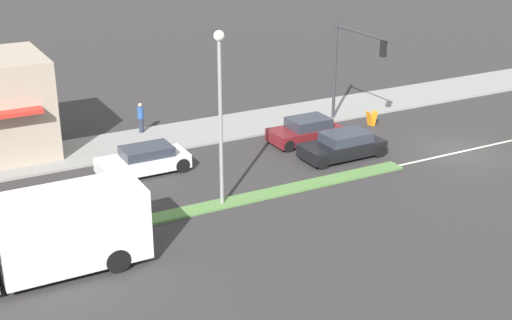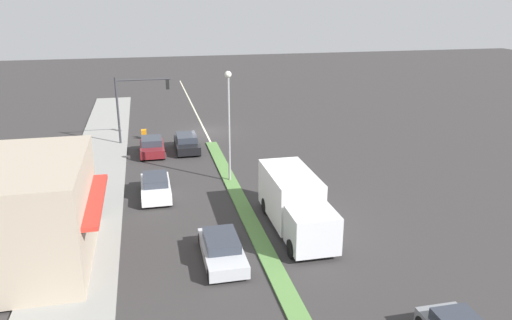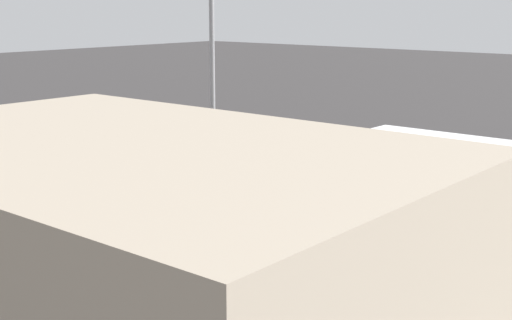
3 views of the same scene
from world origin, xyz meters
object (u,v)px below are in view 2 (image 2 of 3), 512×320
object	(u,v)px
warning_aframe_sign	(144,134)
suv_black	(187,143)
sedan_maroon	(152,147)
sedan_silver	(222,249)
street_lamp	(229,112)
pedestrian	(69,178)
traffic_signal_main	(135,98)
delivery_truck	(295,202)
van_white	(156,187)

from	to	relation	value
warning_aframe_sign	suv_black	world-z (taller)	suv_black
sedan_maroon	sedan_silver	bearing A→B (deg)	98.92
street_lamp	pedestrian	size ratio (longest dim) A/B	4.47
traffic_signal_main	suv_black	xyz separation A→B (m)	(-3.92, 3.04, -3.27)
warning_aframe_sign	street_lamp	bearing A→B (deg)	114.86
sedan_maroon	suv_black	bearing A→B (deg)	-171.61
delivery_truck	suv_black	distance (m)	16.17
delivery_truck	van_white	distance (m)	9.49
traffic_signal_main	pedestrian	xyz separation A→B (m)	(4.19, 10.67, -2.91)
warning_aframe_sign	suv_black	distance (m)	5.47
pedestrian	delivery_truck	distance (m)	14.82
sedan_silver	traffic_signal_main	bearing A→B (deg)	-79.56
traffic_signal_main	suv_black	world-z (taller)	traffic_signal_main
pedestrian	delivery_truck	xyz separation A→B (m)	(-12.52, 7.91, 0.48)
pedestrian	warning_aframe_sign	size ratio (longest dim) A/B	1.97
street_lamp	sedan_silver	bearing A→B (deg)	78.19
traffic_signal_main	sedan_silver	size ratio (longest dim) A/B	1.29
delivery_truck	suv_black	world-z (taller)	delivery_truck
warning_aframe_sign	sedan_silver	world-z (taller)	sedan_silver
sedan_maroon	street_lamp	bearing A→B (deg)	124.32
pedestrian	delivery_truck	world-z (taller)	delivery_truck
street_lamp	warning_aframe_sign	distance (m)	13.96
warning_aframe_sign	suv_black	bearing A→B (deg)	128.16
warning_aframe_sign	sedan_maroon	world-z (taller)	sedan_maroon
sedan_silver	van_white	world-z (taller)	van_white
suv_black	sedan_silver	bearing A→B (deg)	90.00
sedan_silver	sedan_maroon	xyz separation A→B (m)	(2.80, -17.84, 0.04)
traffic_signal_main	van_white	xyz separation A→B (m)	(-1.12, 12.45, -3.27)
pedestrian	suv_black	xyz separation A→B (m)	(-8.12, -7.63, -0.36)
traffic_signal_main	warning_aframe_sign	size ratio (longest dim) A/B	6.69
sedan_silver	van_white	distance (m)	9.28
warning_aframe_sign	van_white	distance (m)	13.72
traffic_signal_main	delivery_truck	xyz separation A→B (m)	(-8.32, 18.58, -2.43)
street_lamp	sedan_maroon	bearing A→B (deg)	-55.68
traffic_signal_main	sedan_maroon	distance (m)	4.89
traffic_signal_main	suv_black	size ratio (longest dim) A/B	1.32
warning_aframe_sign	delivery_truck	size ratio (longest dim) A/B	0.11
sedan_silver	suv_black	bearing A→B (deg)	-90.00
traffic_signal_main	sedan_silver	bearing A→B (deg)	100.44
sedan_silver	sedan_maroon	world-z (taller)	sedan_maroon
warning_aframe_sign	pedestrian	bearing A→B (deg)	68.31
sedan_silver	van_white	bearing A→B (deg)	-72.45
delivery_truck	sedan_maroon	size ratio (longest dim) A/B	1.97
pedestrian	suv_black	size ratio (longest dim) A/B	0.39
street_lamp	sedan_maroon	world-z (taller)	street_lamp
traffic_signal_main	pedestrian	distance (m)	11.83
delivery_truck	street_lamp	bearing A→B (deg)	-74.24
traffic_signal_main	sedan_maroon	world-z (taller)	traffic_signal_main
suv_black	traffic_signal_main	bearing A→B (deg)	-37.79
delivery_truck	sedan_silver	bearing A→B (deg)	31.74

